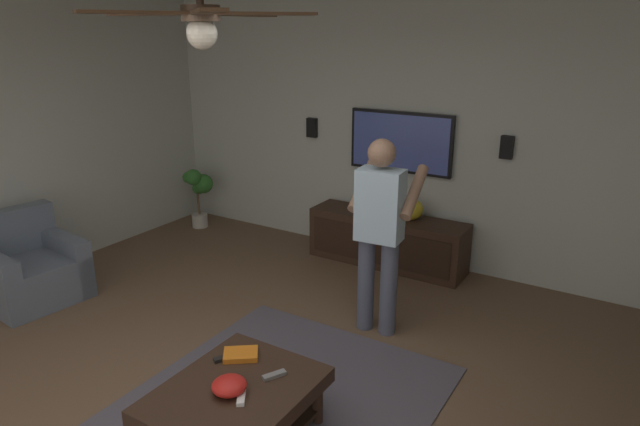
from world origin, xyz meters
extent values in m
plane|color=brown|center=(0.00, 0.00, 0.00)|extent=(7.66, 7.66, 0.00)
cube|color=#B2B7AD|center=(3.20, 0.00, 1.40)|extent=(0.10, 6.58, 2.81)
cube|color=#514C56|center=(0.07, -0.24, 0.01)|extent=(2.61, 1.93, 0.01)
cube|color=slate|center=(0.37, 2.64, 0.20)|extent=(0.88, 0.88, 0.40)
cube|color=slate|center=(0.41, 2.96, 0.61)|extent=(0.82, 0.27, 0.42)
cube|color=slate|center=(0.69, 2.60, 0.28)|extent=(0.25, 0.81, 0.56)
cube|color=#332116|center=(-0.13, -0.24, 0.35)|extent=(1.00, 0.80, 0.10)
cylinder|color=#332116|center=(0.29, -0.56, 0.15)|extent=(0.07, 0.07, 0.30)
cylinder|color=#332116|center=(0.29, 0.08, 0.15)|extent=(0.07, 0.07, 0.30)
cube|color=#332116|center=(2.87, 0.17, 0.28)|extent=(0.44, 1.70, 0.55)
cube|color=black|center=(2.65, 0.17, 0.28)|extent=(0.01, 1.56, 0.39)
cube|color=black|center=(3.11, 0.17, 1.30)|extent=(0.05, 1.14, 0.64)
cube|color=#4657AC|center=(3.08, 0.17, 1.30)|extent=(0.01, 1.08, 0.58)
cylinder|color=#4C5166|center=(1.56, -0.45, 0.41)|extent=(0.14, 0.14, 0.82)
cylinder|color=#4C5166|center=(1.54, -0.25, 0.41)|extent=(0.14, 0.14, 0.82)
cube|color=silver|center=(1.55, -0.35, 1.11)|extent=(0.25, 0.38, 0.58)
sphere|color=#997056|center=(1.55, -0.35, 1.53)|extent=(0.22, 0.22, 0.22)
cylinder|color=#997056|center=(1.75, -0.56, 1.20)|extent=(0.48, 0.13, 0.37)
cylinder|color=#997056|center=(1.71, -0.12, 1.20)|extent=(0.48, 0.13, 0.37)
cube|color=white|center=(1.93, -0.32, 1.10)|extent=(0.04, 0.05, 0.16)
cylinder|color=#B7B2A8|center=(2.70, 2.74, 0.09)|extent=(0.20, 0.20, 0.17)
cylinder|color=brown|center=(2.70, 2.74, 0.31)|extent=(0.03, 0.03, 0.28)
sphere|color=#2D6B28|center=(2.62, 2.81, 0.66)|extent=(0.14, 0.14, 0.14)
sphere|color=#2D6B28|center=(2.76, 2.78, 0.50)|extent=(0.16, 0.16, 0.16)
sphere|color=#2D6B28|center=(2.65, 2.75, 0.67)|extent=(0.20, 0.20, 0.20)
sphere|color=#2D6B28|center=(2.77, 2.70, 0.56)|extent=(0.25, 0.25, 0.25)
ellipsoid|color=red|center=(-0.18, -0.24, 0.45)|extent=(0.21, 0.21, 0.09)
cube|color=white|center=(-0.19, -0.34, 0.41)|extent=(0.15, 0.12, 0.02)
cube|color=black|center=(0.07, 0.01, 0.41)|extent=(0.15, 0.11, 0.02)
cube|color=slate|center=(0.09, -0.37, 0.41)|extent=(0.15, 0.11, 0.02)
cube|color=orange|center=(0.15, -0.06, 0.42)|extent=(0.26, 0.27, 0.04)
sphere|color=gold|center=(2.90, -0.09, 0.66)|extent=(0.22, 0.22, 0.22)
cube|color=black|center=(3.12, -0.92, 1.36)|extent=(0.06, 0.12, 0.22)
cube|color=black|center=(3.12, 1.28, 1.35)|extent=(0.06, 0.12, 0.22)
cylinder|color=#4C3828|center=(-0.01, -0.05, 2.51)|extent=(0.20, 0.20, 0.08)
sphere|color=silver|center=(-0.01, -0.05, 2.41)|extent=(0.16, 0.16, 0.16)
cube|color=brown|center=(0.31, -0.04, 2.51)|extent=(0.56, 0.13, 0.02)
cube|color=brown|center=(-0.04, 0.27, 2.51)|extent=(0.17, 0.57, 0.02)
cube|color=brown|center=(-0.30, 0.10, 2.51)|extent=(0.55, 0.37, 0.02)
cube|color=brown|center=(-0.22, -0.29, 2.51)|extent=(0.46, 0.50, 0.02)
cube|color=brown|center=(0.21, -0.28, 2.51)|extent=(0.47, 0.49, 0.02)
camera|label=1|loc=(-2.25, -2.15, 2.43)|focal=31.21mm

